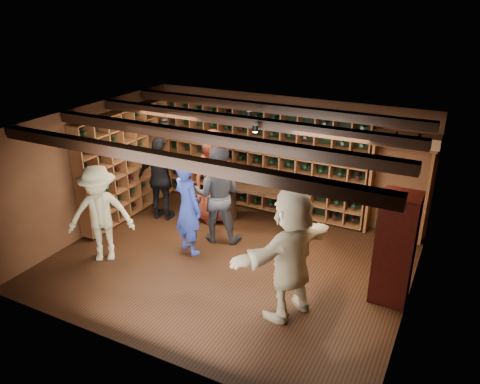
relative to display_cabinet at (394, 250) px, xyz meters
The scene contains 13 objects.
ground 2.85m from the display_cabinet, behind, with size 6.00×6.00×0.00m, color black.
room_shell 3.14m from the display_cabinet, behind, with size 6.00×6.00×6.00m.
wine_rack_back 3.89m from the display_cabinet, 146.67° to the left, with size 4.65×0.30×2.20m.
wine_rack_left 5.59m from the display_cabinet, behind, with size 0.30×2.65×2.20m.
crate_shelf 2.26m from the display_cabinet, 98.20° to the left, with size 1.20×0.32×2.07m.
display_cabinet is the anchor object (origin of this frame).
man_blue_shirt 3.56m from the display_cabinet, behind, with size 0.65×0.42×1.77m, color navy.
man_grey_suit 3.34m from the display_cabinet, behind, with size 0.90×0.70×1.86m, color black.
guest_red_floral 3.94m from the display_cabinet, 162.89° to the left, with size 0.96×0.62×1.96m, color maroon.
guest_woman_black 4.85m from the display_cabinet, behind, with size 1.04×0.43×1.77m, color black.
guest_khaki 4.88m from the display_cabinet, 167.35° to the right, with size 1.14×0.65×1.76m, color gray.
guest_beige 1.64m from the display_cabinet, 140.49° to the right, with size 1.86×0.59×2.00m, color tan.
tasting_table 3.12m from the display_cabinet, 154.74° to the left, with size 1.31×0.96×1.17m.
Camera 1 is at (3.41, -6.27, 4.41)m, focal length 35.00 mm.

